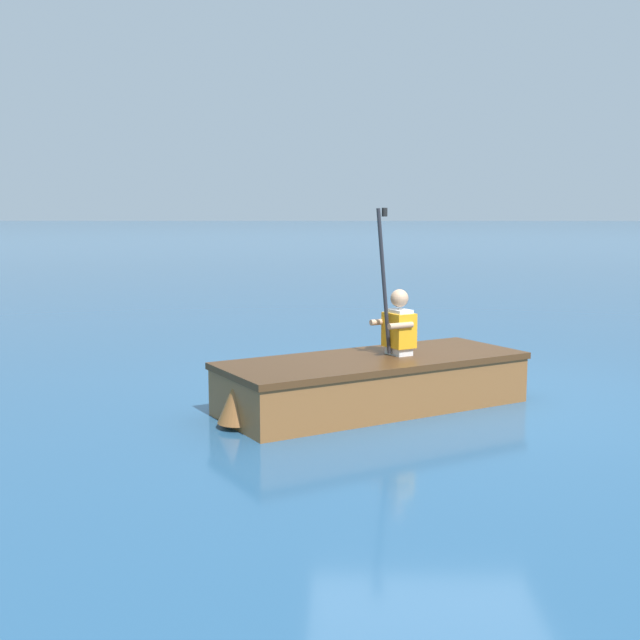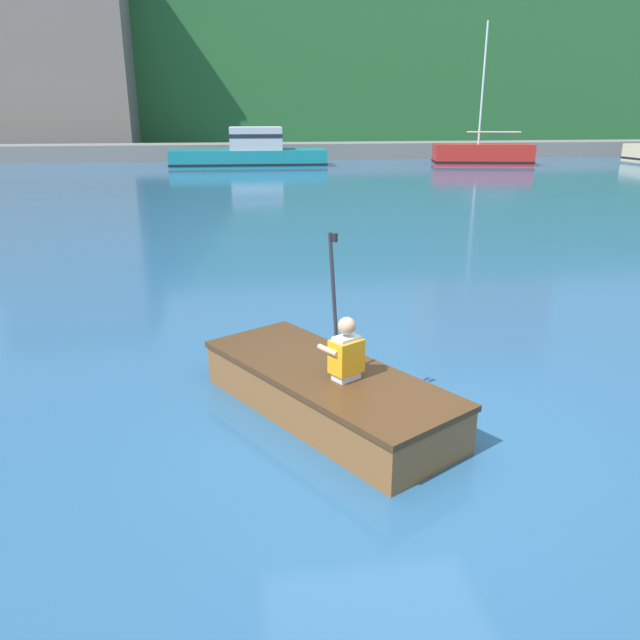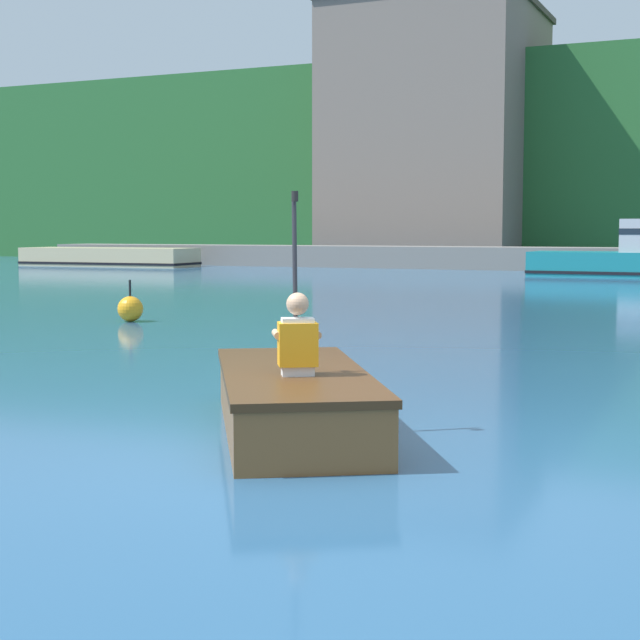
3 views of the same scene
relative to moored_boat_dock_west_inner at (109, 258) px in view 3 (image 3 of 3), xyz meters
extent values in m
plane|color=#28567F|center=(23.37, -29.34, -0.37)|extent=(300.00, 300.00, 0.00)
cube|color=#9E6B5B|center=(3.63, 16.38, 3.64)|extent=(7.55, 7.45, 8.03)
cube|color=brown|center=(3.63, 16.38, 7.80)|extent=(7.85, 7.75, 0.30)
cube|color=#75665B|center=(11.37, 11.65, 5.72)|extent=(9.07, 10.17, 12.19)
cube|color=#463D37|center=(11.37, 11.65, 11.97)|extent=(9.37, 10.47, 0.30)
cube|color=#CCB789|center=(0.00, 0.00, 0.03)|extent=(7.99, 2.66, 0.80)
cube|color=black|center=(0.00, 0.00, -0.23)|extent=(8.03, 2.70, 0.10)
cube|color=brown|center=(22.84, -28.72, -0.13)|extent=(2.41, 3.00, 0.48)
cube|color=#482C16|center=(22.84, -28.72, 0.08)|extent=(2.46, 3.06, 0.06)
cube|color=#482C16|center=(22.84, -28.72, 0.07)|extent=(2.03, 2.56, 0.02)
cone|color=brown|center=(22.12, -27.55, -0.11)|extent=(0.51, 0.51, 0.43)
cube|color=brown|center=(22.96, -28.90, 0.06)|extent=(0.94, 0.66, 0.03)
cube|color=silver|center=(22.99, -28.97, 0.33)|extent=(0.29, 0.26, 0.43)
cube|color=orange|center=(22.99, -28.97, 0.35)|extent=(0.36, 0.33, 0.33)
sphere|color=tan|center=(22.99, -28.97, 0.65)|extent=(0.17, 0.17, 0.17)
cylinder|color=tan|center=(23.07, -28.81, 0.42)|extent=(0.18, 0.25, 0.06)
cylinder|color=tan|center=(22.82, -28.97, 0.42)|extent=(0.18, 0.25, 0.06)
cylinder|color=#232328|center=(22.90, -28.81, 0.81)|extent=(0.12, 0.17, 1.36)
cylinder|color=black|center=(22.90, -28.81, 1.45)|extent=(0.05, 0.05, 0.08)
sphere|color=orange|center=(16.27, -21.56, -0.15)|extent=(0.44, 0.44, 0.44)
cylinder|color=black|center=(16.27, -21.56, 0.21)|extent=(0.04, 0.04, 0.28)
camera|label=1|loc=(15.48, -28.40, 1.46)|focal=45.00mm
camera|label=2|loc=(22.01, -34.34, 2.59)|focal=35.00mm
camera|label=3|loc=(26.13, -35.54, 1.20)|focal=55.00mm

